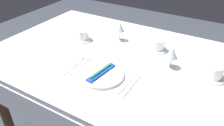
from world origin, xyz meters
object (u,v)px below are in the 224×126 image
Objects in this scene: fork_outer at (82,65)px; wine_glass_left at (120,28)px; dinner_knife at (127,83)px; dinner_plate at (101,75)px; coffee_cup_left at (83,35)px; coffee_cup_far at (215,72)px; toothbrush_package at (101,72)px; fork_inner at (77,64)px; spoon_soup at (134,82)px; coffee_cup_right at (158,44)px; wine_glass_centre at (172,54)px.

wine_glass_left is (0.03, 0.42, 0.09)m from fork_outer.
dinner_plate is at bearing -176.71° from dinner_knife.
coffee_cup_far is at bearing -1.12° from coffee_cup_left.
coffee_cup_far is (0.55, 0.29, 0.02)m from toothbrush_package.
fork_inner is 0.97× the size of spoon_soup.
wine_glass_left is at bearing 179.37° from coffee_cup_right.
dinner_plate is 0.02m from toothbrush_package.
coffee_cup_far reaches higher than spoon_soup.
spoon_soup is 1.68× the size of wine_glass_left.
wine_glass_centre is at bearing -2.16° from coffee_cup_left.
toothbrush_package reaches higher than fork_outer.
dinner_knife is at bearing 3.29° from dinner_plate.
coffee_cup_far reaches higher than coffee_cup_left.
fork_inner is at bearing -166.54° from fork_outer.
wine_glass_centre is (0.12, 0.25, 0.09)m from spoon_soup.
spoon_soup reaches higher than fork_inner.
wine_glass_left reaches higher than coffee_cup_left.
coffee_cup_left is at bearing -165.80° from coffee_cup_right.
fork_outer is 0.98× the size of fork_inner.
toothbrush_package is 1.01× the size of dinner_knife.
coffee_cup_left is (-0.20, 0.28, 0.04)m from fork_outer.
dinner_knife is 0.92× the size of spoon_soup.
spoon_soup is 2.09× the size of coffee_cup_right.
wine_glass_left reaches higher than coffee_cup_far.
wine_glass_centre reaches higher than fork_outer.
coffee_cup_right is at bearing 51.43° from fork_outer.
coffee_cup_right is (0.52, 0.13, 0.00)m from coffee_cup_left.
dinner_knife is (0.32, -0.02, 0.00)m from fork_outer.
toothbrush_package is at bearing -110.84° from coffee_cup_right.
toothbrush_package is at bearing 90.00° from dinner_plate.
fork_outer is 0.32m from dinner_knife.
dinner_plate is 2.35× the size of coffee_cup_far.
spoon_soup is (0.03, 0.03, -0.00)m from dinner_knife.
coffee_cup_left is (-0.36, 0.31, 0.02)m from toothbrush_package.
wine_glass_left is at bearing 159.58° from wine_glass_centre.
dinner_plate is 2.60× the size of coffee_cup_left.
wine_glass_left is (0.07, 0.42, 0.09)m from fork_inner.
toothbrush_package reaches higher than fork_inner.
toothbrush_package is at bearing -151.96° from coffee_cup_far.
spoon_soup is at bearing 43.86° from dinner_knife.
dinner_knife is at bearing 3.29° from toothbrush_package.
wine_glass_centre is at bearing 64.47° from spoon_soup.
wine_glass_centre is at bearing -178.33° from coffee_cup_far.
coffee_cup_far is (0.39, 0.28, 0.04)m from dinner_knife.
fork_inner is 1.69× the size of wine_glass_centre.
fork_outer is at bearing 13.46° from fork_inner.
dinner_knife is 0.04m from spoon_soup.
toothbrush_package is 1.55× the size of wine_glass_left.
coffee_cup_far is (0.74, 0.27, 0.04)m from fork_inner.
dinner_plate is 0.47m from wine_glass_left.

